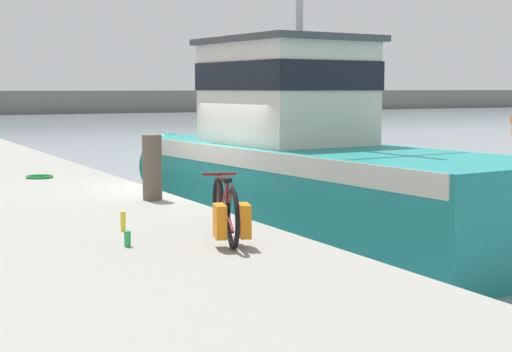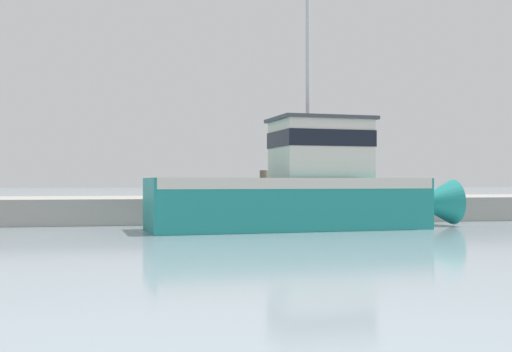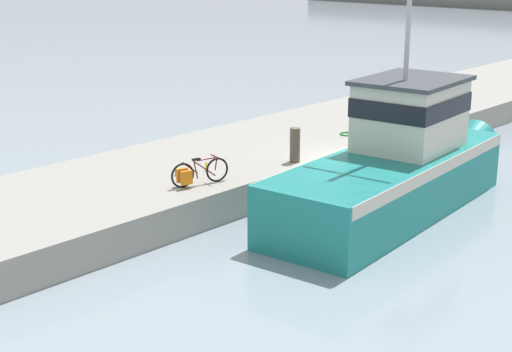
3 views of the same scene
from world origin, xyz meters
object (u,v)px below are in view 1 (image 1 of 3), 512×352
(mooring_post, at_px, (152,167))
(water_bottle_on_curb, at_px, (123,221))
(fishing_boat_main, at_px, (303,161))
(boat_blue_far, at_px, (236,117))
(water_bottle_by_bike, at_px, (127,239))
(bicycle_touring, at_px, (227,213))

(mooring_post, bearing_deg, water_bottle_on_curb, -117.59)
(fishing_boat_main, xyz_separation_m, water_bottle_on_curb, (-4.62, -3.24, -0.32))
(boat_blue_far, xyz_separation_m, water_bottle_on_curb, (-21.67, -41.02, 0.37))
(fishing_boat_main, distance_m, mooring_post, 3.37)
(fishing_boat_main, height_order, water_bottle_by_bike, fishing_boat_main)
(fishing_boat_main, distance_m, bicycle_touring, 5.87)
(water_bottle_by_bike, distance_m, water_bottle_on_curb, 1.01)
(water_bottle_on_curb, bearing_deg, fishing_boat_main, 35.02)
(water_bottle_on_curb, bearing_deg, water_bottle_by_bike, -105.08)
(bicycle_touring, bearing_deg, mooring_post, 99.42)
(mooring_post, distance_m, water_bottle_by_bike, 3.87)
(boat_blue_far, xyz_separation_m, mooring_post, (-20.35, -38.49, 0.78))
(boat_blue_far, bearing_deg, water_bottle_on_curb, -113.95)
(bicycle_touring, bearing_deg, boat_blue_far, 79.96)
(bicycle_touring, distance_m, water_bottle_on_curb, 1.57)
(boat_blue_far, relative_size, water_bottle_on_curb, 24.79)
(boat_blue_far, xyz_separation_m, water_bottle_by_bike, (-21.94, -41.99, 0.34))
(fishing_boat_main, relative_size, water_bottle_on_curb, 43.32)
(fishing_boat_main, height_order, mooring_post, fishing_boat_main)
(fishing_boat_main, relative_size, mooring_post, 10.36)
(fishing_boat_main, bearing_deg, boat_blue_far, 60.53)
(fishing_boat_main, bearing_deg, water_bottle_on_curb, -150.16)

